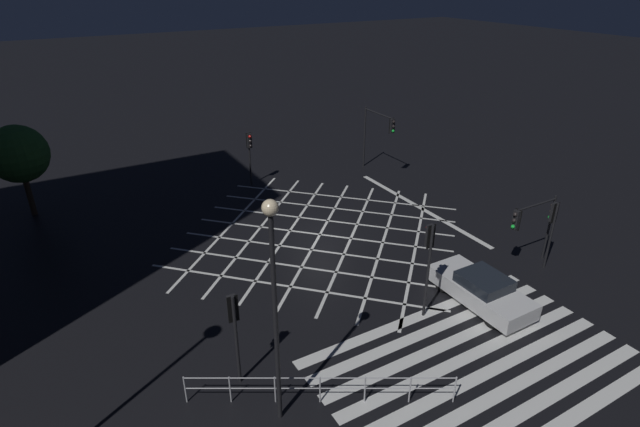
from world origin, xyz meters
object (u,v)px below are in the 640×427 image
Objects in this scene: traffic_light_se_cross at (552,221)px; traffic_light_median_north at (250,148)px; traffic_light_ne_cross at (379,128)px; traffic_light_sw_cross at (234,321)px; traffic_light_median_south at (429,252)px; street_lamp_east at (274,284)px; traffic_light_se_main at (530,220)px; street_tree_near at (18,154)px; waiting_car at (481,289)px.

traffic_light_median_north is (-7.91, 16.02, 0.12)m from traffic_light_se_cross.
traffic_light_sw_cross is at bearing -49.15° from traffic_light_ne_cross.
traffic_light_median_south is 7.71m from street_lamp_east.
traffic_light_median_south is 1.24× the size of traffic_light_se_main.
traffic_light_ne_cross is 1.23× the size of traffic_light_median_north.
traffic_light_se_main is 26.31m from street_tree_near.
traffic_light_se_cross is at bearing -83.22° from waiting_car.
traffic_light_median_south is 1.24× the size of traffic_light_se_cross.
waiting_car is at bearing 15.52° from traffic_light_se_main.
traffic_light_median_south is (7.74, -0.32, 0.44)m from traffic_light_sw_cross.
traffic_light_median_south is 0.79× the size of street_tree_near.
traffic_light_se_main is at bearing -89.36° from traffic_light_sw_cross.
traffic_light_sw_cross is 14.15m from traffic_light_se_main.
traffic_light_se_cross is 1.00× the size of traffic_light_se_main.
street_tree_near is (-5.34, 17.80, 1.12)m from traffic_light_sw_cross.
traffic_light_median_north reaches higher than traffic_light_se_main.
traffic_light_median_south reaches higher than traffic_light_median_north.
traffic_light_se_cross is at bearing 6.96° from street_lamp_east.
waiting_car is (15.68, -18.70, -2.96)m from street_tree_near.
traffic_light_median_north is at bearing 69.66° from street_lamp_east.
traffic_light_se_main is 0.72× the size of waiting_car.
traffic_light_median_south is at bearing 4.30° from traffic_light_se_main.
waiting_car is (9.82, 1.21, -4.31)m from street_lamp_east.
street_tree_near is at bearing 39.98° from waiting_car.
traffic_light_median_north is (-7.03, 15.52, 0.06)m from traffic_light_se_main.
street_tree_near reaches higher than traffic_light_median_south.
traffic_light_median_north is 0.47× the size of street_lamp_east.
traffic_light_median_north is (-8.21, 2.42, -0.69)m from traffic_light_ne_cross.
street_lamp_east is (-13.63, -2.27, 2.53)m from traffic_light_se_main.
traffic_light_ne_cross reaches higher than waiting_car.
traffic_light_ne_cross is at bearing -19.39° from waiting_car.
traffic_light_se_cross is 27.31m from street_tree_near.
traffic_light_median_north is 12.68m from street_tree_near.
traffic_light_se_main is 17.04m from traffic_light_median_north.
traffic_light_ne_cross reaches higher than traffic_light_median_south.
traffic_light_sw_cross is at bearing 87.60° from traffic_light_median_south.
traffic_light_median_south is 0.55× the size of street_lamp_east.
traffic_light_sw_cross is 0.47× the size of street_lamp_east.
traffic_light_median_north reaches higher than traffic_light_se_cross.
traffic_light_ne_cross is at bearing -49.15° from traffic_light_sw_cross.
traffic_light_se_cross is 0.44× the size of street_lamp_east.
traffic_light_sw_cross is at bearing -24.42° from traffic_light_median_north.
traffic_light_median_south is 22.36m from street_tree_near.
traffic_light_median_south is 0.90× the size of waiting_car.
traffic_light_se_main is 0.63× the size of street_tree_near.
traffic_light_se_cross is 0.95× the size of traffic_light_median_north.
traffic_light_se_main is 0.95× the size of traffic_light_median_north.
street_lamp_east reaches higher than traffic_light_se_cross.
traffic_light_se_cross is (7.29, -0.02, -0.56)m from traffic_light_median_south.
traffic_light_sw_cross is 0.67× the size of street_tree_near.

